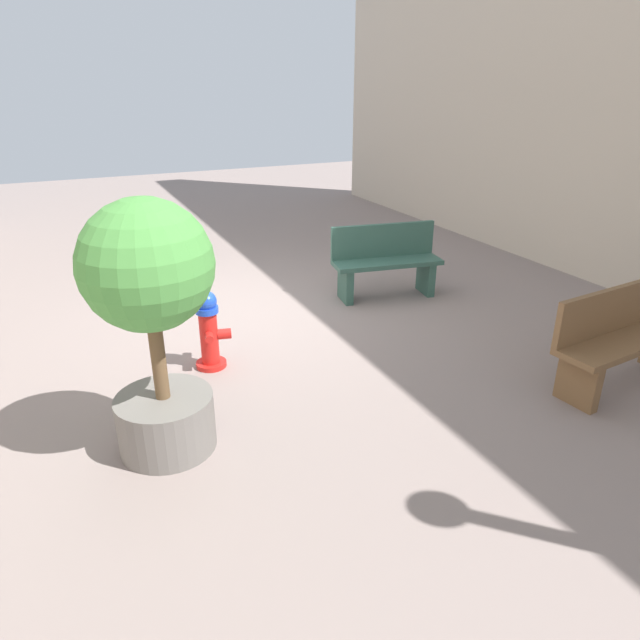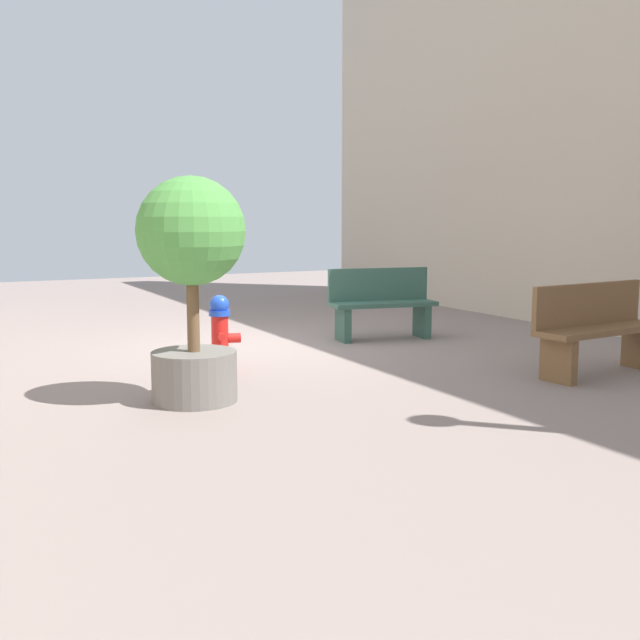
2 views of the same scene
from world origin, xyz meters
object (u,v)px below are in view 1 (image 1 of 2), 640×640
Objects in this scene: bench_near at (385,261)px; planter_tree at (152,305)px; bench_far at (623,336)px; fire_hydrant at (209,330)px.

planter_tree is at bearing 33.60° from bench_near.
bench_far is 4.24m from planter_tree.
bench_near is at bearing -158.93° from fire_hydrant.
fire_hydrant is 0.48× the size of bench_far.
bench_far is 0.84× the size of planter_tree.
bench_near is (-2.66, -1.03, 0.08)m from fire_hydrant.
bench_far is (-3.43, 1.98, 0.09)m from fire_hydrant.
bench_far is at bearing 150.04° from fire_hydrant.
planter_tree reaches higher than bench_far.
planter_tree is (3.34, 2.22, 0.73)m from bench_near.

